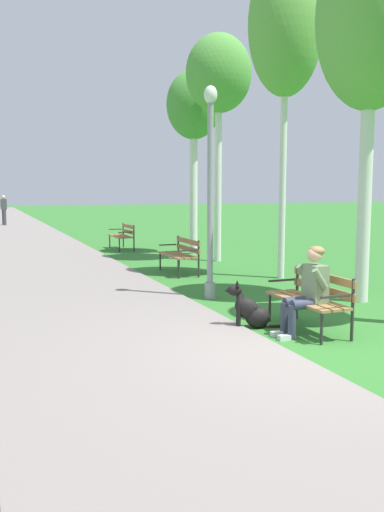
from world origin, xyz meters
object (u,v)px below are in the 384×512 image
Objects in this scene: lamp_post_near at (210,191)px; birch_tree_fifth at (194,108)px; person_seated_on_near_bench at (308,287)px; park_bench_near at (312,295)px; park_bench_mid at (181,252)px; birch_tree_fourth at (219,76)px; park_bench_far at (123,234)px; birch_tree_third at (286,27)px; pedestrian_distant at (4,210)px; dog_black at (250,310)px; birch_tree_second at (371,20)px.

birch_tree_fifth is (2.29, 6.67, 2.44)m from lamp_post_near.
park_bench_near is at bearing 46.26° from person_seated_on_near_bench.
park_bench_mid is 0.39× the size of lamp_post_near.
birch_tree_fourth reaches higher than park_bench_near.
birch_tree_third is at bearing -74.94° from park_bench_far.
birch_tree_third is 21.78m from pedestrian_distant.
person_seated_on_near_bench reaches higher than dog_black.
person_seated_on_near_bench is at bearing -104.83° from birch_tree_fourth.
birch_tree_second is 6.06m from birch_tree_fourth.
person_seated_on_near_bench is 10.46m from birch_tree_fifth.
birch_tree_fourth is (-0.14, 3.23, -0.45)m from birch_tree_third.
birch_tree_fourth reaches higher than birch_tree_fifth.
dog_black is 7.02m from birch_tree_third.
dog_black is at bearing -110.18° from birch_tree_fourth.
birch_tree_fourth is at bearing 69.82° from dog_black.
birch_tree_fifth reaches higher than pedestrian_distant.
birch_tree_second is (1.91, -9.88, 4.38)m from park_bench_far.
birch_tree_second is 1.17× the size of birch_tree_fifth.
birch_tree_third is 1.14× the size of birch_tree_fourth.
lamp_post_near is (-0.54, -3.04, 1.48)m from park_bench_mid.
park_bench_near is 1.00× the size of park_bench_far.
person_seated_on_near_bench reaches higher than park_bench_far.
park_bench_near and park_bench_far have the same top height.
park_bench_far is 1.89× the size of dog_black.
person_seated_on_near_bench is at bearing -102.02° from birch_tree_fifth.
person_seated_on_near_bench is at bearing -143.21° from birch_tree_second.
lamp_post_near is at bearing -115.42° from birch_tree_fourth.
pedestrian_distant reaches higher than park_bench_far.
person_seated_on_near_bench is (-0.28, -5.92, 0.17)m from park_bench_mid.
birch_tree_second is 1.06× the size of birch_tree_fourth.
park_bench_near and park_bench_mid have the same top height.
park_bench_near is 0.27× the size of birch_tree_fifth.
birch_tree_third is at bearing -37.40° from park_bench_mid.
birch_tree_second is at bearing -26.73° from lamp_post_near.
birch_tree_second is at bearing 35.64° from park_bench_near.
birch_tree_fourth is at bearing 64.58° from lamp_post_near.
park_bench_far is at bearing 86.44° from lamp_post_near.
birch_tree_third is 3.27m from birch_tree_fourth.
dog_black is at bearing -99.01° from park_bench_mid.
birch_tree_second is (2.45, -1.23, 2.89)m from lamp_post_near.
lamp_post_near reaches higher than park_bench_near.
park_bench_near is at bearing -103.75° from birch_tree_fourth.
dog_black is at bearing -106.20° from birch_tree_fifth.
birch_tree_fourth reaches higher than lamp_post_near.
park_bench_far is 0.24× the size of birch_tree_fourth.
birch_tree_fifth reaches higher than park_bench_near.
park_bench_far is 0.39× the size of lamp_post_near.
park_bench_mid is 0.27× the size of birch_tree_fifth.
lamp_post_near is 0.59× the size of birch_tree_second.
park_bench_mid is at bearing 142.60° from birch_tree_third.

